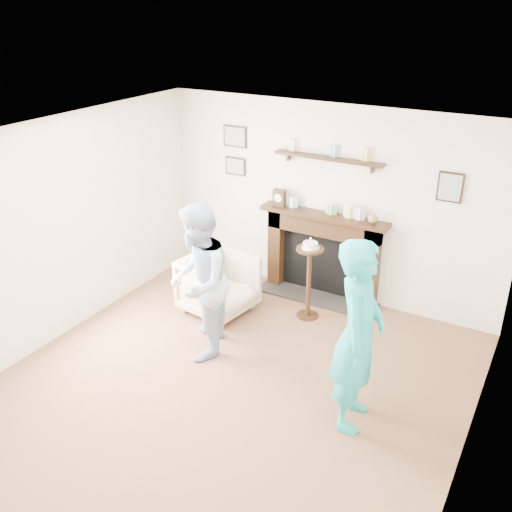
# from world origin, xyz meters

# --- Properties ---
(ground) EXTENTS (5.00, 5.00, 0.00)m
(ground) POSITION_xyz_m (0.00, 0.00, 0.00)
(ground) COLOR brown
(ground) RESTS_ON ground
(room_shell) EXTENTS (4.54, 5.02, 2.52)m
(room_shell) POSITION_xyz_m (-0.00, 0.69, 1.62)
(room_shell) COLOR silver
(room_shell) RESTS_ON ground
(armchair) EXTENTS (0.91, 0.90, 0.73)m
(armchair) POSITION_xyz_m (-0.94, 1.37, 0.00)
(armchair) COLOR #B9AE8A
(armchair) RESTS_ON ground
(man) EXTENTS (0.95, 1.04, 1.74)m
(man) POSITION_xyz_m (-0.62, 0.52, 0.00)
(man) COLOR silver
(man) RESTS_ON ground
(woman) EXTENTS (0.54, 0.73, 1.84)m
(woman) POSITION_xyz_m (1.25, 0.29, 0.00)
(woman) COLOR #20B6B5
(woman) RESTS_ON ground
(pedestal_table) EXTENTS (0.33, 0.33, 1.06)m
(pedestal_table) POSITION_xyz_m (0.09, 1.80, 0.65)
(pedestal_table) COLOR black
(pedestal_table) RESTS_ON ground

